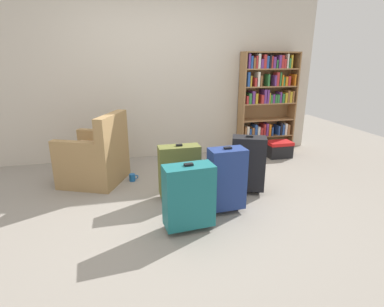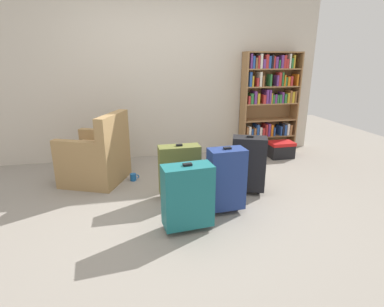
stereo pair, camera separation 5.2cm
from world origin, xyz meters
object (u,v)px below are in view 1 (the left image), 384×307
object	(u,v)px
bookshelf	(267,98)
suitcase_navy_blue	(227,179)
suitcase_black	(248,163)
mug	(132,177)
suitcase_teal	(189,196)
storage_box	(279,149)
suitcase_olive	(179,170)
armchair	(96,159)

from	to	relation	value
bookshelf	suitcase_navy_blue	distance (m)	2.40
suitcase_black	bookshelf	bearing A→B (deg)	57.91
mug	suitcase_teal	xyz separation A→B (m)	(0.47, -1.31, 0.30)
storage_box	suitcase_teal	bearing A→B (deg)	-136.78
suitcase_olive	bookshelf	bearing A→B (deg)	39.86
suitcase_navy_blue	suitcase_black	xyz separation A→B (m)	(0.41, 0.39, -0.00)
mug	suitcase_navy_blue	bearing A→B (deg)	-48.80
bookshelf	suitcase_teal	distance (m)	2.88
storage_box	suitcase_navy_blue	world-z (taller)	suitcase_navy_blue
armchair	storage_box	world-z (taller)	armchair
suitcase_black	suitcase_teal	bearing A→B (deg)	-143.08
suitcase_teal	suitcase_black	size ratio (longest dim) A/B	0.93
armchair	suitcase_navy_blue	size ratio (longest dim) A/B	1.31
suitcase_navy_blue	suitcase_teal	bearing A→B (deg)	-150.73
suitcase_navy_blue	suitcase_olive	xyz separation A→B (m)	(-0.41, 0.43, -0.03)
bookshelf	suitcase_teal	xyz separation A→B (m)	(-1.81, -2.17, -0.57)
armchair	suitcase_navy_blue	world-z (taller)	armchair
armchair	storage_box	bearing A→B (deg)	7.99
mug	suitcase_black	distance (m)	1.52
suitcase_olive	suitcase_black	distance (m)	0.82
suitcase_navy_blue	suitcase_teal	size ratio (longest dim) A/B	1.07
storage_box	suitcase_teal	distance (m)	2.63
storage_box	armchair	bearing A→B (deg)	-172.01
suitcase_teal	suitcase_black	xyz separation A→B (m)	(0.86, 0.65, 0.02)
suitcase_teal	suitcase_olive	xyz separation A→B (m)	(0.05, 0.69, -0.01)
bookshelf	suitcase_navy_blue	xyz separation A→B (m)	(-1.36, -1.91, -0.55)
bookshelf	mug	xyz separation A→B (m)	(-2.28, -0.85, -0.87)
armchair	bookshelf	bearing A→B (deg)	15.73
suitcase_navy_blue	suitcase_olive	distance (m)	0.60
suitcase_navy_blue	suitcase_black	size ratio (longest dim) A/B	1.00
mug	suitcase_teal	bearing A→B (deg)	-70.47
armchair	suitcase_black	bearing A→B (deg)	-22.98
suitcase_navy_blue	suitcase_teal	xyz separation A→B (m)	(-0.46, -0.26, -0.02)
bookshelf	mug	world-z (taller)	bookshelf
suitcase_olive	suitcase_black	bearing A→B (deg)	-2.93
mug	storage_box	size ratio (longest dim) A/B	0.31
storage_box	suitcase_black	distance (m)	1.57
mug	suitcase_black	world-z (taller)	suitcase_black
armchair	suitcase_teal	xyz separation A→B (m)	(0.91, -1.40, 0.03)
mug	suitcase_teal	world-z (taller)	suitcase_teal
bookshelf	armchair	bearing A→B (deg)	-164.27
storage_box	suitcase_olive	xyz separation A→B (m)	(-1.86, -1.10, 0.20)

